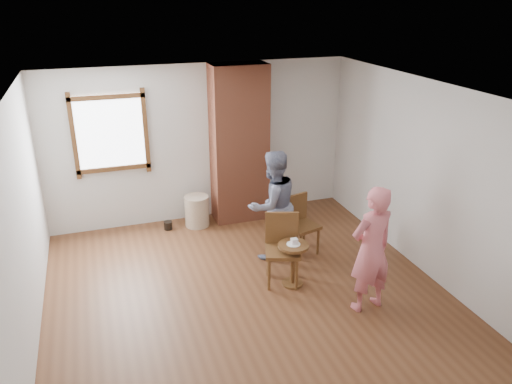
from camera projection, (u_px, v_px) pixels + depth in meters
The scene contains 12 objects.
ground at pixel (252, 302), 6.28m from camera, with size 5.50×5.50×0.00m, color brown.
room_shell at pixel (232, 152), 6.11m from camera, with size 5.04×5.52×2.62m.
brick_chimney at pixel (239, 144), 8.16m from camera, with size 0.90×0.50×2.60m, color #AF5C3E.
stoneware_crock at pixel (197, 211), 8.24m from camera, with size 0.40×0.40×0.52m, color #CCB493.
dark_pot at pixel (168, 225), 8.17m from camera, with size 0.14×0.14×0.14m, color black.
dining_chair_left at pixel (282, 245), 6.58m from camera, with size 0.56×0.56×0.94m.
dining_chair_right at pixel (300, 221), 7.33m from camera, with size 0.50×0.50×0.88m.
side_table at pixel (293, 258), 6.51m from camera, with size 0.40×0.40×0.60m.
cake_plate at pixel (293, 244), 6.44m from camera, with size 0.18×0.18×0.01m, color white.
cake_slice at pixel (294, 242), 6.43m from camera, with size 0.08×0.07×0.06m, color white.
man at pixel (273, 205), 7.08m from camera, with size 0.79×0.61×1.62m, color #151B3B.
person_pink at pixel (371, 250), 5.89m from camera, with size 0.59×0.38×1.60m, color #DF6F7A.
Camera 1 is at (-1.64, -5.03, 3.66)m, focal length 35.00 mm.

